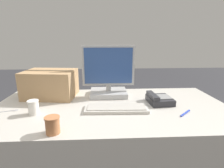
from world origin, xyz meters
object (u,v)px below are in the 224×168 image
(paper_cup_left, at_px, (33,107))
(paper_cup_right, at_px, (53,125))
(keyboard, at_px, (116,108))
(monitor, at_px, (108,77))
(pen_marker, at_px, (185,113))
(cardboard_box, at_px, (51,84))
(desk_phone, at_px, (159,99))
(spoon, at_px, (12,111))

(paper_cup_left, height_order, paper_cup_right, paper_cup_left)
(keyboard, distance_m, paper_cup_left, 0.57)
(keyboard, relative_size, paper_cup_left, 4.61)
(monitor, relative_size, paper_cup_right, 4.73)
(monitor, xyz_separation_m, pen_marker, (0.51, -0.43, -0.16))
(monitor, height_order, paper_cup_left, monitor)
(paper_cup_right, distance_m, pen_marker, 0.86)
(cardboard_box, bearing_deg, keyboard, -31.30)
(cardboard_box, xyz_separation_m, pen_marker, (1.02, -0.43, -0.11))
(keyboard, bearing_deg, pen_marker, -9.41)
(keyboard, bearing_deg, monitor, 99.29)
(desk_phone, xyz_separation_m, paper_cup_left, (-0.92, -0.16, 0.02))
(monitor, height_order, desk_phone, monitor)
(pen_marker, bearing_deg, keyboard, 127.14)
(paper_cup_right, bearing_deg, keyboard, 38.75)
(paper_cup_left, xyz_separation_m, pen_marker, (1.03, -0.05, -0.04))
(monitor, bearing_deg, spoon, -155.86)
(paper_cup_left, bearing_deg, spoon, 160.64)
(pen_marker, bearing_deg, monitor, 98.20)
(keyboard, height_order, spoon, keyboard)
(paper_cup_left, height_order, cardboard_box, cardboard_box)
(paper_cup_left, distance_m, paper_cup_right, 0.32)
(desk_phone, xyz_separation_m, pen_marker, (0.12, -0.22, -0.02))
(cardboard_box, distance_m, pen_marker, 1.11)
(keyboard, bearing_deg, spoon, 179.87)
(paper_cup_right, xyz_separation_m, spoon, (-0.38, 0.32, -0.05))
(paper_cup_left, xyz_separation_m, paper_cup_right, (0.20, -0.26, -0.00))
(spoon, xyz_separation_m, cardboard_box, (0.19, 0.31, 0.11))
(monitor, distance_m, cardboard_box, 0.51)
(keyboard, height_order, paper_cup_left, paper_cup_left)
(keyboard, bearing_deg, paper_cup_right, -139.56)
(monitor, distance_m, spoon, 0.79)
(paper_cup_right, xyz_separation_m, pen_marker, (0.84, 0.20, -0.04))
(paper_cup_left, bearing_deg, pen_marker, -2.86)
(desk_phone, distance_m, spoon, 1.10)
(monitor, xyz_separation_m, paper_cup_right, (-0.32, -0.63, -0.12))
(spoon, height_order, cardboard_box, cardboard_box)
(monitor, height_order, keyboard, monitor)
(pen_marker, bearing_deg, paper_cup_left, 135.37)
(paper_cup_right, bearing_deg, paper_cup_left, 127.53)
(paper_cup_right, bearing_deg, desk_phone, 30.34)
(paper_cup_left, distance_m, pen_marker, 1.03)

